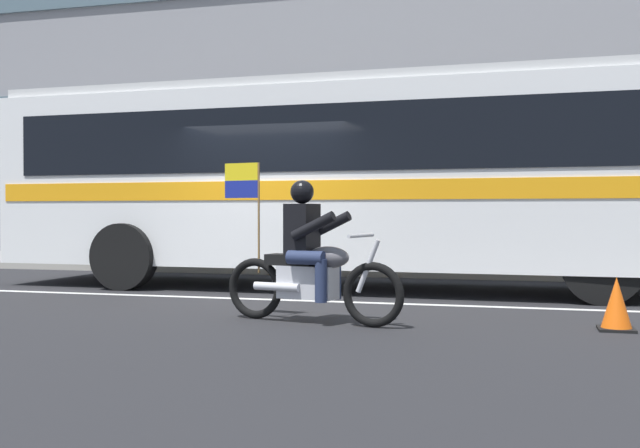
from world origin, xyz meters
The scene contains 8 objects.
ground_plane centered at (0.00, 0.00, 0.00)m, with size 60.00×60.00×0.00m, color black.
sidewalk_curb centered at (0.00, 5.10, 0.07)m, with size 28.00×3.80×0.15m, color #A39E93.
lane_center_stripe centered at (0.00, -0.60, 0.00)m, with size 26.60×0.14×0.01m, color silver.
office_building_facade centered at (0.00, 7.39, 5.23)m, with size 28.00×0.89×10.44m.
transit_bus centered at (1.40, 1.19, 1.88)m, with size 12.02×2.90×3.22m.
motorcycle_with_rider centered at (1.42, -2.49, 0.67)m, with size 2.16×0.72×1.78m.
fire_hydrant centered at (-3.45, 4.14, 0.52)m, with size 0.22×0.30×0.75m.
traffic_cone centered at (4.60, -2.19, 0.26)m, with size 0.36×0.36×0.55m.
Camera 1 is at (3.64, -10.27, 1.22)m, focal length 41.53 mm.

